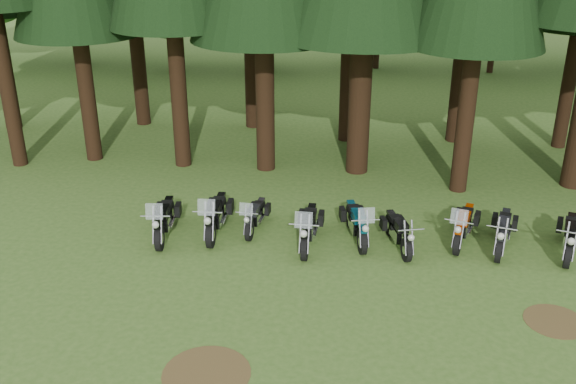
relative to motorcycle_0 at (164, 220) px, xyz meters
The scene contains 12 objects.
ground 6.64m from the motorcycle_0, 35.10° to the right, with size 120.00×120.00×0.00m, color #36591D.
dirt_patch_0 6.31m from the motorcycle_0, 67.42° to the right, with size 1.80×1.80×0.01m, color #4C3D1E.
dirt_patch_1 10.46m from the motorcycle_0, 18.43° to the right, with size 1.40×1.40×0.01m, color #4C3D1E.
motorcycle_0 is the anchor object (origin of this frame).
motorcycle_1 1.46m from the motorcycle_0, 13.11° to the left, with size 0.47×2.51×1.59m.
motorcycle_2 2.60m from the motorcycle_0, 14.42° to the left, with size 0.50×2.01×1.26m.
motorcycle_3 4.11m from the motorcycle_0, ahead, with size 0.49×2.46×1.55m.
motorcycle_4 5.44m from the motorcycle_0, ahead, with size 0.75×2.38×1.50m.
motorcycle_5 6.57m from the motorcycle_0, ahead, with size 0.63×2.13×0.88m.
motorcycle_6 8.41m from the motorcycle_0, ahead, with size 1.02×2.30×1.47m.
motorcycle_7 9.41m from the motorcycle_0, ahead, with size 0.81×2.28×0.95m.
motorcycle_8 11.15m from the motorcycle_0, ahead, with size 0.88×2.28×0.96m.
Camera 1 is at (-0.42, -12.16, 8.46)m, focal length 40.00 mm.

